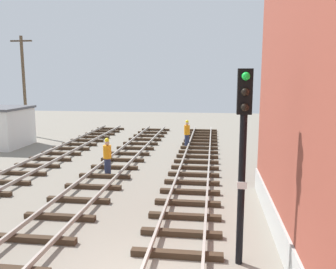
{
  "coord_description": "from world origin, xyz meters",
  "views": [
    {
      "loc": [
        1.5,
        -7.49,
        4.83
      ],
      "look_at": [
        -0.67,
        9.3,
        2.04
      ],
      "focal_mm": 37.72,
      "sensor_mm": 36.0,
      "label": 1
    }
  ],
  "objects_px": {
    "track_worker_foreground": "(107,157)",
    "track_worker_distant": "(187,133)",
    "signal_mast": "(243,145)",
    "control_hut": "(4,127)",
    "utility_pole_far": "(24,84)"
  },
  "relations": [
    {
      "from": "signal_mast",
      "to": "control_hut",
      "type": "xyz_separation_m",
      "value": [
        -15.14,
        13.78,
        -1.78
      ]
    },
    {
      "from": "signal_mast",
      "to": "track_worker_foreground",
      "type": "bearing_deg",
      "value": 127.38
    },
    {
      "from": "track_worker_distant",
      "to": "control_hut",
      "type": "bearing_deg",
      "value": -172.91
    },
    {
      "from": "signal_mast",
      "to": "control_hut",
      "type": "height_order",
      "value": "signal_mast"
    },
    {
      "from": "signal_mast",
      "to": "track_worker_foreground",
      "type": "height_order",
      "value": "signal_mast"
    },
    {
      "from": "control_hut",
      "to": "utility_pole_far",
      "type": "xyz_separation_m",
      "value": [
        -0.92,
        4.68,
        2.82
      ]
    },
    {
      "from": "utility_pole_far",
      "to": "signal_mast",
      "type": "bearing_deg",
      "value": -48.97
    },
    {
      "from": "utility_pole_far",
      "to": "control_hut",
      "type": "bearing_deg",
      "value": -78.88
    },
    {
      "from": "track_worker_distant",
      "to": "signal_mast",
      "type": "bearing_deg",
      "value": -80.66
    },
    {
      "from": "signal_mast",
      "to": "track_worker_foreground",
      "type": "relative_size",
      "value": 2.68
    },
    {
      "from": "control_hut",
      "to": "utility_pole_far",
      "type": "distance_m",
      "value": 5.54
    },
    {
      "from": "track_worker_foreground",
      "to": "track_worker_distant",
      "type": "bearing_deg",
      "value": 66.44
    },
    {
      "from": "signal_mast",
      "to": "utility_pole_far",
      "type": "bearing_deg",
      "value": 131.03
    },
    {
      "from": "signal_mast",
      "to": "track_worker_distant",
      "type": "relative_size",
      "value": 2.68
    },
    {
      "from": "track_worker_foreground",
      "to": "track_worker_distant",
      "type": "height_order",
      "value": "same"
    }
  ]
}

